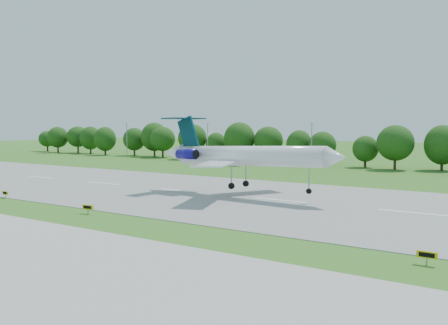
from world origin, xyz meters
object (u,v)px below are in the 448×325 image
taxi_sign_left (5,193)px  service_vehicle_a (234,165)px  airliner (239,155)px  service_vehicle_b (253,164)px

taxi_sign_left → service_vehicle_a: same height
taxi_sign_left → airliner: bearing=42.6°
service_vehicle_b → taxi_sign_left: bearing=170.6°
taxi_sign_left → service_vehicle_a: size_ratio=0.47×
airliner → taxi_sign_left: airliner is taller
airliner → service_vehicle_b: bearing=122.2°
service_vehicle_a → service_vehicle_b: bearing=-42.3°
taxi_sign_left → service_vehicle_a: (-1.96, 71.76, -0.27)m
airliner → service_vehicle_b: (-29.46, 54.12, -6.36)m
taxi_sign_left → service_vehicle_b: (1.16, 76.74, -0.27)m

